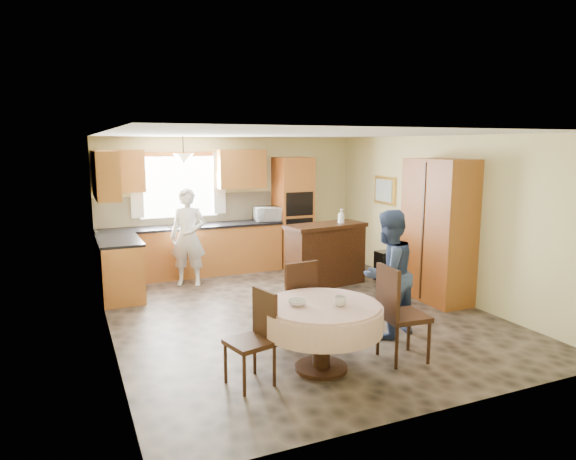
{
  "coord_description": "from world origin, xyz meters",
  "views": [
    {
      "loc": [
        -2.91,
        -6.38,
        2.37
      ],
      "look_at": [
        0.0,
        0.3,
        1.15
      ],
      "focal_mm": 32.0,
      "sensor_mm": 36.0,
      "label": 1
    }
  ],
  "objects_px": {
    "chair_left": "(256,333)",
    "person_dining": "(388,274)",
    "chair_back": "(297,297)",
    "chair_right": "(397,309)",
    "sideboard": "(325,256)",
    "cupboard": "(438,231)",
    "oven_tower": "(293,212)",
    "person_sink": "(188,237)",
    "dining_table": "(322,319)"
  },
  "relations": [
    {
      "from": "oven_tower",
      "to": "sideboard",
      "type": "xyz_separation_m",
      "value": [
        -0.09,
        -1.55,
        -0.57
      ]
    },
    {
      "from": "chair_left",
      "to": "chair_back",
      "type": "bearing_deg",
      "value": 121.25
    },
    {
      "from": "sideboard",
      "to": "chair_right",
      "type": "xyz_separation_m",
      "value": [
        -0.73,
        -3.07,
        0.1
      ]
    },
    {
      "from": "chair_left",
      "to": "chair_right",
      "type": "distance_m",
      "value": 1.6
    },
    {
      "from": "chair_back",
      "to": "person_dining",
      "type": "relative_size",
      "value": 0.64
    },
    {
      "from": "cupboard",
      "to": "chair_right",
      "type": "bearing_deg",
      "value": -139.13
    },
    {
      "from": "person_sink",
      "to": "person_dining",
      "type": "xyz_separation_m",
      "value": [
        1.72,
        -3.32,
        -0.03
      ]
    },
    {
      "from": "cupboard",
      "to": "person_dining",
      "type": "height_order",
      "value": "cupboard"
    },
    {
      "from": "sideboard",
      "to": "dining_table",
      "type": "relative_size",
      "value": 1.08
    },
    {
      "from": "cupboard",
      "to": "dining_table",
      "type": "xyz_separation_m",
      "value": [
        -2.75,
        -1.52,
        -0.51
      ]
    },
    {
      "from": "sideboard",
      "to": "person_sink",
      "type": "height_order",
      "value": "person_sink"
    },
    {
      "from": "oven_tower",
      "to": "dining_table",
      "type": "bearing_deg",
      "value": -110.51
    },
    {
      "from": "cupboard",
      "to": "person_dining",
      "type": "xyz_separation_m",
      "value": [
        -1.55,
        -0.96,
        -0.28
      ]
    },
    {
      "from": "dining_table",
      "to": "chair_right",
      "type": "distance_m",
      "value": 0.87
    },
    {
      "from": "sideboard",
      "to": "person_dining",
      "type": "distance_m",
      "value": 2.44
    },
    {
      "from": "chair_back",
      "to": "chair_right",
      "type": "xyz_separation_m",
      "value": [
        0.78,
        -0.93,
        0.03
      ]
    },
    {
      "from": "person_sink",
      "to": "dining_table",
      "type": "bearing_deg",
      "value": -57.75
    },
    {
      "from": "sideboard",
      "to": "person_dining",
      "type": "xyz_separation_m",
      "value": [
        -0.39,
        -2.39,
        0.3
      ]
    },
    {
      "from": "sideboard",
      "to": "person_dining",
      "type": "height_order",
      "value": "person_dining"
    },
    {
      "from": "sideboard",
      "to": "dining_table",
      "type": "height_order",
      "value": "sideboard"
    },
    {
      "from": "chair_back",
      "to": "person_dining",
      "type": "distance_m",
      "value": 1.17
    },
    {
      "from": "dining_table",
      "to": "chair_left",
      "type": "distance_m",
      "value": 0.74
    },
    {
      "from": "cupboard",
      "to": "chair_right",
      "type": "relative_size",
      "value": 2.0
    },
    {
      "from": "oven_tower",
      "to": "chair_right",
      "type": "xyz_separation_m",
      "value": [
        -0.82,
        -4.62,
        -0.47
      ]
    },
    {
      "from": "dining_table",
      "to": "person_dining",
      "type": "bearing_deg",
      "value": 24.9
    },
    {
      "from": "cupboard",
      "to": "chair_left",
      "type": "distance_m",
      "value": 3.84
    },
    {
      "from": "cupboard",
      "to": "chair_left",
      "type": "height_order",
      "value": "cupboard"
    },
    {
      "from": "sideboard",
      "to": "chair_right",
      "type": "bearing_deg",
      "value": -112.05
    },
    {
      "from": "cupboard",
      "to": "dining_table",
      "type": "bearing_deg",
      "value": -151.16
    },
    {
      "from": "person_dining",
      "to": "chair_right",
      "type": "bearing_deg",
      "value": 47.84
    },
    {
      "from": "chair_back",
      "to": "person_dining",
      "type": "bearing_deg",
      "value": 162.86
    },
    {
      "from": "cupboard",
      "to": "person_sink",
      "type": "relative_size",
      "value": 1.31
    },
    {
      "from": "chair_left",
      "to": "person_sink",
      "type": "relative_size",
      "value": 0.57
    },
    {
      "from": "chair_right",
      "to": "person_dining",
      "type": "xyz_separation_m",
      "value": [
        0.34,
        0.68,
        0.2
      ]
    },
    {
      "from": "person_dining",
      "to": "sideboard",
      "type": "bearing_deg",
      "value": -115.05
    },
    {
      "from": "chair_right",
      "to": "dining_table",
      "type": "bearing_deg",
      "value": 86.33
    },
    {
      "from": "chair_back",
      "to": "chair_right",
      "type": "height_order",
      "value": "chair_right"
    },
    {
      "from": "sideboard",
      "to": "chair_right",
      "type": "height_order",
      "value": "chair_right"
    },
    {
      "from": "sideboard",
      "to": "cupboard",
      "type": "relative_size",
      "value": 0.64
    },
    {
      "from": "chair_back",
      "to": "person_sink",
      "type": "height_order",
      "value": "person_sink"
    },
    {
      "from": "sideboard",
      "to": "chair_left",
      "type": "distance_m",
      "value": 3.76
    },
    {
      "from": "chair_back",
      "to": "person_sink",
      "type": "xyz_separation_m",
      "value": [
        -0.6,
        3.07,
        0.26
      ]
    },
    {
      "from": "sideboard",
      "to": "chair_back",
      "type": "height_order",
      "value": "chair_back"
    },
    {
      "from": "chair_left",
      "to": "person_dining",
      "type": "relative_size",
      "value": 0.59
    },
    {
      "from": "dining_table",
      "to": "chair_left",
      "type": "bearing_deg",
      "value": -179.51
    },
    {
      "from": "dining_table",
      "to": "chair_right",
      "type": "height_order",
      "value": "chair_right"
    },
    {
      "from": "person_sink",
      "to": "chair_right",
      "type": "bearing_deg",
      "value": -46.34
    },
    {
      "from": "oven_tower",
      "to": "sideboard",
      "type": "distance_m",
      "value": 1.65
    },
    {
      "from": "sideboard",
      "to": "chair_left",
      "type": "relative_size",
      "value": 1.46
    },
    {
      "from": "chair_left",
      "to": "person_dining",
      "type": "distance_m",
      "value": 2.03
    }
  ]
}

